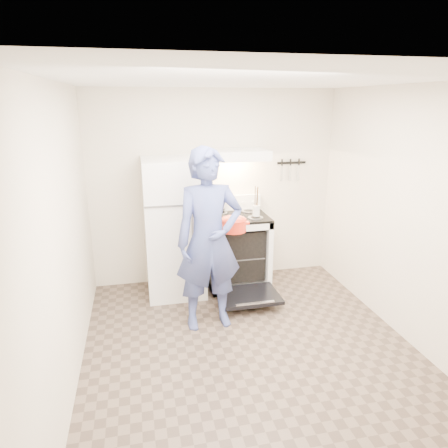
{
  "coord_description": "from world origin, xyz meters",
  "views": [
    {
      "loc": [
        -0.99,
        -3.24,
        2.34
      ],
      "look_at": [
        -0.05,
        1.0,
        1.0
      ],
      "focal_mm": 32.0,
      "sensor_mm": 36.0,
      "label": 1
    }
  ],
  "objects_px": {
    "stove_body": "(237,252)",
    "dutch_oven": "(234,225)",
    "person": "(209,241)",
    "refrigerator": "(174,228)",
    "tea_kettle": "(218,201)"
  },
  "relations": [
    {
      "from": "stove_body",
      "to": "dutch_oven",
      "type": "distance_m",
      "value": 0.87
    },
    {
      "from": "dutch_oven",
      "to": "stove_body",
      "type": "bearing_deg",
      "value": 71.83
    },
    {
      "from": "stove_body",
      "to": "dutch_oven",
      "type": "relative_size",
      "value": 2.61
    },
    {
      "from": "tea_kettle",
      "to": "person",
      "type": "bearing_deg",
      "value": -106.31
    },
    {
      "from": "refrigerator",
      "to": "person",
      "type": "distance_m",
      "value": 0.92
    },
    {
      "from": "refrigerator",
      "to": "dutch_oven",
      "type": "relative_size",
      "value": 4.82
    },
    {
      "from": "stove_body",
      "to": "tea_kettle",
      "type": "relative_size",
      "value": 3.07
    },
    {
      "from": "tea_kettle",
      "to": "dutch_oven",
      "type": "bearing_deg",
      "value": -90.16
    },
    {
      "from": "stove_body",
      "to": "tea_kettle",
      "type": "xyz_separation_m",
      "value": [
        -0.2,
        0.22,
        0.64
      ]
    },
    {
      "from": "person",
      "to": "stove_body",
      "type": "bearing_deg",
      "value": 55.27
    },
    {
      "from": "tea_kettle",
      "to": "person",
      "type": "relative_size",
      "value": 0.16
    },
    {
      "from": "person",
      "to": "refrigerator",
      "type": "bearing_deg",
      "value": 103.74
    },
    {
      "from": "dutch_oven",
      "to": "person",
      "type": "bearing_deg",
      "value": -140.51
    },
    {
      "from": "stove_body",
      "to": "person",
      "type": "xyz_separation_m",
      "value": [
        -0.53,
        -0.9,
        0.5
      ]
    },
    {
      "from": "refrigerator",
      "to": "dutch_oven",
      "type": "xyz_separation_m",
      "value": [
        0.6,
        -0.6,
        0.18
      ]
    }
  ]
}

